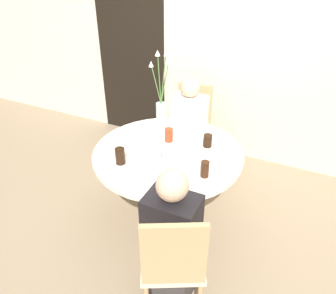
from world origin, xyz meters
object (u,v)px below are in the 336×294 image
(flower_vase, at_px, (161,107))
(person_guest, at_px, (172,241))
(chair_near_front, at_px, (173,260))
(person_woman, at_px, (189,129))
(drink_glass_0, at_px, (169,135))
(chair_right_flank, at_px, (192,121))
(birthday_cake, at_px, (162,162))
(side_plate, at_px, (188,139))
(drink_glass_1, at_px, (208,141))
(drink_glass_3, at_px, (205,169))
(drink_glass_2, at_px, (120,156))

(flower_vase, distance_m, person_guest, 1.30)
(chair_near_front, height_order, person_woman, person_woman)
(drink_glass_0, bearing_deg, chair_right_flank, 96.50)
(birthday_cake, bearing_deg, chair_near_front, -58.49)
(chair_right_flank, height_order, person_guest, person_guest)
(chair_near_front, distance_m, drink_glass_0, 1.16)
(chair_near_front, bearing_deg, side_plate, -98.98)
(side_plate, distance_m, drink_glass_1, 0.20)
(drink_glass_3, bearing_deg, drink_glass_2, -169.64)
(chair_right_flank, bearing_deg, person_guest, -81.90)
(chair_right_flank, bearing_deg, flower_vase, -107.86)
(drink_glass_1, height_order, drink_glass_3, drink_glass_3)
(chair_right_flank, bearing_deg, person_woman, -90.00)
(drink_glass_0, relative_size, person_woman, 0.11)
(side_plate, height_order, drink_glass_0, drink_glass_0)
(drink_glass_1, distance_m, person_woman, 0.75)
(side_plate, relative_size, drink_glass_3, 1.40)
(chair_right_flank, height_order, drink_glass_2, chair_right_flank)
(side_plate, xyz_separation_m, drink_glass_2, (-0.34, -0.57, 0.06))
(chair_near_front, bearing_deg, drink_glass_1, -108.24)
(birthday_cake, relative_size, drink_glass_0, 1.56)
(side_plate, relative_size, drink_glass_0, 1.50)
(drink_glass_1, distance_m, drink_glass_2, 0.76)
(drink_glass_0, xyz_separation_m, person_guest, (0.43, -0.87, -0.26))
(drink_glass_0, bearing_deg, person_guest, -63.54)
(birthday_cake, relative_size, person_guest, 0.18)
(drink_glass_2, bearing_deg, side_plate, 59.00)
(person_woman, bearing_deg, flower_vase, -104.87)
(drink_glass_1, bearing_deg, chair_near_front, -81.06)
(drink_glass_1, bearing_deg, side_plate, 171.93)
(chair_right_flank, height_order, flower_vase, flower_vase)
(drink_glass_2, bearing_deg, flower_vase, 88.46)
(chair_right_flank, height_order, drink_glass_1, chair_right_flank)
(drink_glass_3, distance_m, person_guest, 0.58)
(flower_vase, xyz_separation_m, side_plate, (0.32, -0.12, -0.20))
(chair_right_flank, xyz_separation_m, person_woman, (0.03, -0.16, -0.01))
(birthday_cake, bearing_deg, chair_right_flank, 100.16)
(birthday_cake, xyz_separation_m, person_woman, (-0.18, 1.02, -0.25))
(drink_glass_2, relative_size, person_guest, 0.12)
(birthday_cake, bearing_deg, drink_glass_2, -163.48)
(drink_glass_2, bearing_deg, birthday_cake, 16.52)
(side_plate, height_order, drink_glass_3, drink_glass_3)
(drink_glass_1, bearing_deg, person_woman, 124.92)
(drink_glass_2, relative_size, person_woman, 0.12)
(flower_vase, relative_size, drink_glass_1, 6.69)
(drink_glass_1, bearing_deg, flower_vase, 164.09)
(drink_glass_2, bearing_deg, person_woman, 83.24)
(chair_right_flank, distance_m, person_guest, 1.74)
(chair_right_flank, distance_m, person_woman, 0.16)
(flower_vase, relative_size, person_guest, 0.68)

